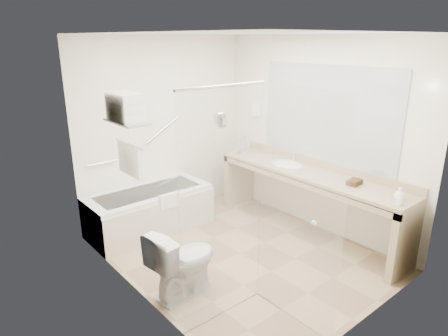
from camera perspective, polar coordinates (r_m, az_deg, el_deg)
floor at (r=4.89m, az=2.31°, el=-12.06°), size 3.20×3.20×0.00m
ceiling at (r=4.23m, az=2.76°, el=18.68°), size 2.60×3.20×0.10m
wall_back at (r=5.64m, az=-8.56°, el=5.57°), size 2.60×0.10×2.50m
wall_front at (r=3.45m, az=20.75°, el=-3.59°), size 2.60×0.10×2.50m
wall_left at (r=3.68m, az=-12.60°, el=-1.47°), size 0.10×3.20×2.50m
wall_right at (r=5.33m, az=12.92°, el=4.58°), size 0.10×3.20×2.50m
bathtub at (r=5.41m, az=-10.56°, el=-5.99°), size 1.60×0.73×0.59m
grab_bar_short at (r=5.27m, az=-16.97°, el=0.69°), size 0.40×0.03×0.03m
grab_bar_long at (r=5.58m, az=-8.78°, el=5.43°), size 0.53×0.03×0.33m
shower_enclosure at (r=3.42m, az=5.13°, el=-5.98°), size 0.96×0.91×2.11m
towel_shelf at (r=3.92m, az=-13.83°, el=7.24°), size 0.24×0.55×0.81m
vanity_counter at (r=5.21m, az=11.91°, el=-2.68°), size 0.55×2.70×0.95m
sink at (r=5.41m, az=8.93°, el=0.30°), size 0.40×0.52×0.14m
faucet at (r=5.49m, az=9.99°, el=1.69°), size 0.03×0.03×0.14m
mirror at (r=5.18m, az=14.41°, el=7.47°), size 0.02×2.00×1.20m
hairdryer_unit at (r=5.94m, az=4.65°, el=8.30°), size 0.08×0.10×0.18m
toilet at (r=4.06m, az=-5.82°, el=-13.16°), size 0.77×0.49×0.71m
amenity_basket at (r=4.81m, az=18.13°, el=-1.94°), size 0.19×0.13×0.06m
soap_bottle_a at (r=4.41m, az=23.72°, el=-4.49°), size 0.07×0.13×0.06m
soap_bottle_b at (r=4.53m, az=23.76°, el=-3.57°), size 0.14×0.16×0.11m
water_bottle_left at (r=5.43m, az=6.99°, el=1.65°), size 0.05×0.05×0.17m
water_bottle_mid at (r=5.96m, az=3.02°, el=3.45°), size 0.07×0.07×0.22m
water_bottle_right at (r=5.80m, az=2.27°, el=3.01°), size 0.06×0.06×0.21m
drinking_glass_near at (r=5.41m, az=7.57°, el=1.15°), size 0.08×0.08×0.09m
drinking_glass_far at (r=5.82m, az=2.05°, el=2.60°), size 0.10×0.10×0.10m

